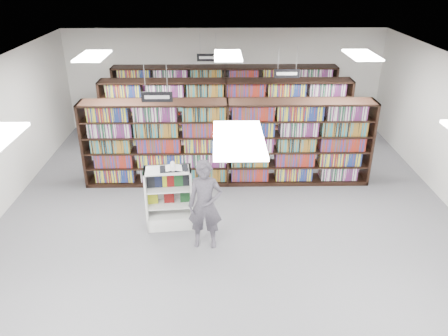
{
  "coord_description": "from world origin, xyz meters",
  "views": [
    {
      "loc": [
        -0.26,
        -7.83,
        5.1
      ],
      "look_at": [
        -0.11,
        0.5,
        1.1
      ],
      "focal_mm": 35.0,
      "sensor_mm": 36.0,
      "label": 1
    }
  ],
  "objects_px": {
    "shopper": "(205,205)",
    "endcap_display": "(170,206)",
    "open_book": "(173,167)",
    "bookshelf_row_near": "(228,143)"
  },
  "relations": [
    {
      "from": "open_book",
      "to": "endcap_display",
      "type": "bearing_deg",
      "value": 164.6
    },
    {
      "from": "bookshelf_row_near",
      "to": "shopper",
      "type": "height_order",
      "value": "bookshelf_row_near"
    },
    {
      "from": "shopper",
      "to": "endcap_display",
      "type": "bearing_deg",
      "value": 139.82
    },
    {
      "from": "endcap_display",
      "to": "shopper",
      "type": "height_order",
      "value": "shopper"
    },
    {
      "from": "open_book",
      "to": "shopper",
      "type": "height_order",
      "value": "shopper"
    },
    {
      "from": "bookshelf_row_near",
      "to": "shopper",
      "type": "distance_m",
      "value": 2.75
    },
    {
      "from": "bookshelf_row_near",
      "to": "shopper",
      "type": "xyz_separation_m",
      "value": [
        -0.49,
        -2.7,
        -0.15
      ]
    },
    {
      "from": "endcap_display",
      "to": "open_book",
      "type": "height_order",
      "value": "open_book"
    },
    {
      "from": "endcap_display",
      "to": "open_book",
      "type": "relative_size",
      "value": 2.21
    },
    {
      "from": "shopper",
      "to": "open_book",
      "type": "bearing_deg",
      "value": 135.31
    }
  ]
}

